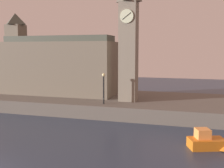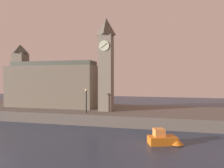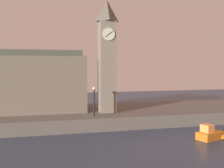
% 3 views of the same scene
% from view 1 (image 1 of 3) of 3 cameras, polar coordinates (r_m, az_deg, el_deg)
% --- Properties ---
extents(far_embankment, '(70.00, 12.00, 1.50)m').
position_cam_1_polar(far_embankment, '(35.07, -4.52, -3.69)').
color(far_embankment, '#5B544C').
rests_on(far_embankment, ground).
extents(clock_tower, '(2.14, 2.19, 13.78)m').
position_cam_1_polar(clock_tower, '(31.10, 3.52, 9.49)').
color(clock_tower, slate).
rests_on(clock_tower, far_embankment).
extents(parliament_hall, '(15.43, 6.00, 10.92)m').
position_cam_1_polar(parliament_hall, '(37.43, -11.69, 3.93)').
color(parliament_hall, '#6B6051').
rests_on(parliament_hall, far_embankment).
extents(streetlamp, '(0.36, 0.36, 3.37)m').
position_cam_1_polar(streetlamp, '(29.23, -1.78, -0.12)').
color(streetlamp, black).
rests_on(streetlamp, far_embankment).
extents(boat_patrol_orange, '(3.61, 2.21, 1.49)m').
position_cam_1_polar(boat_patrol_orange, '(21.96, 20.03, -11.46)').
color(boat_patrol_orange, orange).
rests_on(boat_patrol_orange, ground).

